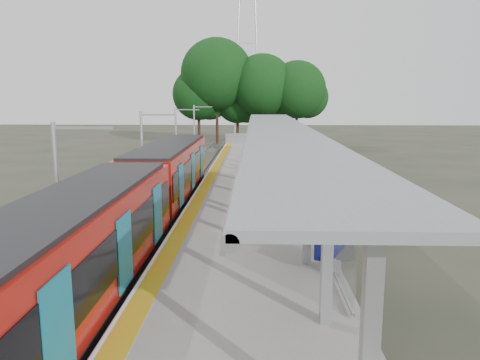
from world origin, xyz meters
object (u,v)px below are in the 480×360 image
at_px(bench_near, 327,249).
at_px(info_pillar_far, 258,160).
at_px(bench_far, 275,161).
at_px(train, 139,198).
at_px(bench_mid, 271,168).
at_px(info_pillar_near, 258,205).
at_px(litter_bin, 261,179).

xyz_separation_m(bench_near, info_pillar_far, (-1.97, 19.78, 0.11)).
bearing_deg(bench_far, info_pillar_far, -141.84).
relative_size(train, info_pillar_far, 16.89).
bearing_deg(bench_mid, train, -141.78).
relative_size(bench_far, info_pillar_far, 0.88).
bearing_deg(info_pillar_near, info_pillar_far, 87.83).
bearing_deg(info_pillar_far, bench_near, -102.46).
relative_size(info_pillar_near, info_pillar_far, 1.05).
xyz_separation_m(bench_far, litter_bin, (-1.16, -7.65, -0.04)).
bearing_deg(info_pillar_near, litter_bin, 86.63).
distance_m(info_pillar_near, info_pillar_far, 14.54).
relative_size(bench_mid, litter_bin, 1.86).
bearing_deg(info_pillar_near, bench_far, 83.17).
xyz_separation_m(train, bench_far, (6.38, 15.67, -0.53)).
bearing_deg(bench_far, info_pillar_near, -95.34).
relative_size(info_pillar_far, litter_bin, 1.70).
height_order(train, info_pillar_near, train).
height_order(bench_near, info_pillar_far, info_pillar_far).
relative_size(bench_near, info_pillar_far, 1.05).
distance_m(bench_far, litter_bin, 7.74).
relative_size(bench_far, info_pillar_near, 0.84).
bearing_deg(bench_far, bench_near, -88.34).
distance_m(train, bench_mid, 13.12).
distance_m(bench_near, info_pillar_far, 19.88).
relative_size(train, bench_far, 19.14).
height_order(bench_near, litter_bin, bench_near).
relative_size(train, bench_near, 16.10).
xyz_separation_m(train, bench_mid, (5.91, 11.70, -0.43)).
relative_size(bench_near, litter_bin, 1.79).
xyz_separation_m(bench_mid, litter_bin, (-0.69, -3.68, -0.14)).
bearing_deg(info_pillar_near, train, 179.58).
height_order(info_pillar_far, litter_bin, info_pillar_far).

